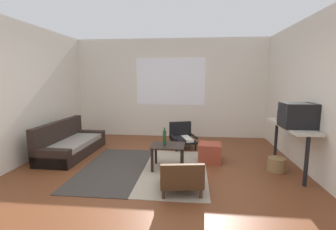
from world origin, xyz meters
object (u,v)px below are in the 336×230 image
Objects in this scene: couch at (70,145)px; coffee_table at (168,150)px; glass_bottle at (165,137)px; crt_television at (298,115)px; armchair_by_window at (182,136)px; clay_vase at (284,115)px; wicker_basket at (276,164)px; armchair_striped_foreground at (181,177)px; console_shelf at (290,130)px; ottoman_orange at (210,153)px.

coffee_table is (2.18, -0.59, 0.13)m from couch.
crt_television is at bearing -2.60° from glass_bottle.
armchair_by_window is at bearing 82.10° from coffee_table.
clay_vase reaches higher than wicker_basket.
glass_bottle is at bearing -15.09° from couch.
clay_vase reaches higher than couch.
clay_vase is at bearing 63.56° from wicker_basket.
glass_bottle is (-0.34, 0.93, 0.35)m from armchair_striped_foreground.
coffee_table is 0.24m from glass_bottle.
armchair_striped_foreground is 2.23m from console_shelf.
console_shelf is at bearing -90.00° from clay_vase.
console_shelf is (4.34, -0.42, 0.51)m from couch.
armchair_striped_foreground is 1.43× the size of crt_television.
console_shelf reaches higher than glass_bottle.
ottoman_orange is at bearing 29.79° from coffee_table.
clay_vase is 2.31m from glass_bottle.
wicker_basket is (1.15, -0.39, -0.06)m from ottoman_orange.
clay_vase reaches higher than armchair_by_window.
ottoman_orange is 1.03m from glass_bottle.
couch is 2.97m from ottoman_orange.
clay_vase is at bearing 89.70° from crt_television.
ottoman_orange is 1.57m from clay_vase.
clay_vase is at bearing 3.25° from ottoman_orange.
clay_vase reaches higher than ottoman_orange.
couch reaches higher than armchair_striped_foreground.
wicker_basket is (2.00, 0.04, -0.46)m from glass_bottle.
couch is 4.40m from clay_vase.
crt_television is 0.62m from clay_vase.
armchair_striped_foreground is (2.46, -1.50, 0.01)m from couch.
ottoman_orange is at bearing -58.26° from armchair_by_window.
wicker_basket is at bearing 30.42° from armchair_striped_foreground.
armchair_striped_foreground is at bearing -150.22° from console_shelf.
wicker_basket is (-0.23, -0.46, -0.82)m from clay_vase.
couch is at bearing -161.13° from armchair_by_window.
crt_television reaches higher than console_shelf.
couch is at bearing 164.89° from coffee_table.
armchair_by_window is 2.34× the size of clay_vase.
crt_television is 1.65× the size of clay_vase.
ottoman_orange is (0.78, 0.45, -0.17)m from coffee_table.
couch reaches higher than wicker_basket.
armchair_by_window is at bearing 142.90° from crt_television.
armchair_striped_foreground is at bearing -156.33° from crt_television.
wicker_basket is (4.11, -0.53, -0.10)m from couch.
armchair_striped_foreground is 0.48× the size of console_shelf.
armchair_striped_foreground is at bearing -87.94° from armchair_by_window.
clay_vase is at bearing -0.82° from couch.
wicker_basket is (1.74, -1.34, -0.14)m from armchair_by_window.
console_shelf is at bearing 29.78° from armchair_striped_foreground.
console_shelf is 0.41m from clay_vase.
console_shelf is at bearing 3.91° from glass_bottle.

